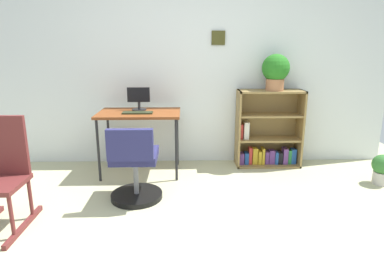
% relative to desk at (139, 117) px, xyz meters
% --- Properties ---
extents(wall_back, '(5.20, 0.12, 2.50)m').
position_rel_desk_xyz_m(wall_back, '(0.58, 0.45, 0.56)').
color(wall_back, silver).
rests_on(wall_back, ground_plane).
extents(desk, '(0.96, 0.59, 0.75)m').
position_rel_desk_xyz_m(desk, '(0.00, 0.00, 0.00)').
color(desk, brown).
rests_on(desk, ground_plane).
extents(monitor, '(0.27, 0.17, 0.28)m').
position_rel_desk_xyz_m(monitor, '(-0.01, 0.11, 0.21)').
color(monitor, '#262628').
rests_on(monitor, desk).
extents(keyboard, '(0.34, 0.11, 0.02)m').
position_rel_desk_xyz_m(keyboard, '(-0.01, -0.09, 0.07)').
color(keyboard, '#262E1B').
rests_on(keyboard, desk).
extents(office_chair, '(0.52, 0.55, 0.79)m').
position_rel_desk_xyz_m(office_chair, '(0.04, -0.75, -0.35)').
color(office_chair, black).
rests_on(office_chair, ground_plane).
extents(rocking_chair, '(0.42, 0.64, 0.94)m').
position_rel_desk_xyz_m(rocking_chair, '(-1.01, -1.16, -0.22)').
color(rocking_chair, maroon).
rests_on(rocking_chair, ground_plane).
extents(bookshelf_low, '(0.82, 0.30, 0.98)m').
position_rel_desk_xyz_m(bookshelf_low, '(1.60, 0.26, -0.27)').
color(bookshelf_low, olive).
rests_on(bookshelf_low, ground_plane).
extents(potted_plant_on_shelf, '(0.33, 0.33, 0.44)m').
position_rel_desk_xyz_m(potted_plant_on_shelf, '(1.64, 0.20, 0.53)').
color(potted_plant_on_shelf, '#9E6642').
rests_on(potted_plant_on_shelf, bookshelf_low).
extents(potted_plant_floor, '(0.22, 0.22, 0.34)m').
position_rel_desk_xyz_m(potted_plant_floor, '(2.73, -0.41, -0.50)').
color(potted_plant_floor, '#B7B2A8').
rests_on(potted_plant_floor, ground_plane).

